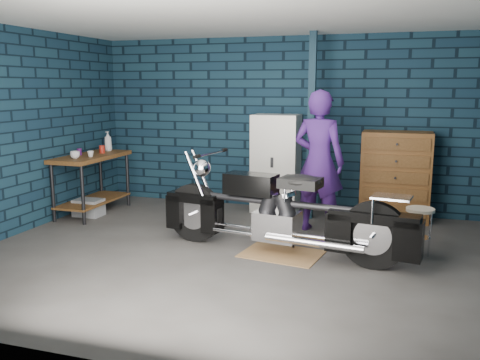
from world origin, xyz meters
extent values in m
plane|color=#4B4846|center=(0.00, 0.00, 0.00)|extent=(6.00, 6.00, 0.00)
cube|color=#102536|center=(0.00, 2.50, 1.35)|extent=(6.00, 0.02, 2.70)
cube|color=#102536|center=(-3.00, 0.00, 1.35)|extent=(0.02, 5.00, 2.70)
cube|color=silver|center=(0.00, 0.00, 2.70)|extent=(6.00, 5.00, 0.02)
cube|color=#102634|center=(0.55, 1.95, 1.35)|extent=(0.10, 0.10, 2.70)
cube|color=brown|center=(-2.68, 1.23, 0.46)|extent=(0.60, 1.40, 0.91)
cube|color=olive|center=(0.53, 0.20, 0.00)|extent=(0.99, 0.80, 0.01)
imported|color=#421E71|center=(0.77, 1.30, 0.95)|extent=(0.77, 0.59, 1.90)
cube|color=gray|center=(-2.66, 1.07, 0.13)|extent=(0.41, 0.29, 0.26)
cube|color=silver|center=(-0.04, 2.23, 0.76)|extent=(0.71, 0.50, 1.51)
cube|color=brown|center=(1.75, 2.23, 0.65)|extent=(0.97, 0.54, 1.30)
imported|color=beige|center=(-2.67, 0.83, 0.96)|extent=(0.16, 0.16, 0.11)
imported|color=beige|center=(-2.56, 1.04, 0.95)|extent=(0.12, 0.12, 0.09)
cylinder|color=#561A69|center=(-2.84, 1.17, 0.96)|extent=(0.09, 0.09, 0.10)
cylinder|color=#A22215|center=(-2.63, 1.47, 0.97)|extent=(0.11, 0.11, 0.12)
imported|color=gray|center=(-2.70, 1.75, 1.07)|extent=(0.13, 0.13, 0.31)
camera|label=1|loc=(1.77, -5.38, 1.94)|focal=38.00mm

